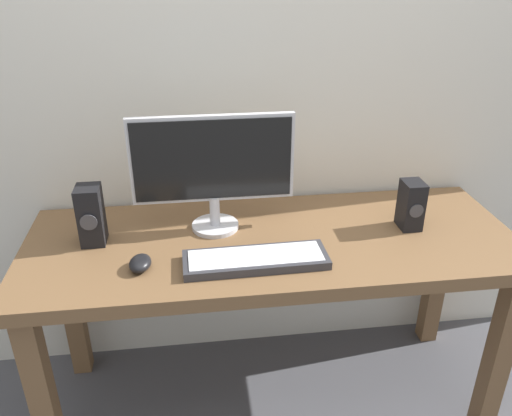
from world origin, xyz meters
The scene contains 7 objects.
ground_plane centered at (0.00, 0.00, 0.00)m, with size 6.00×6.00×0.00m, color #4C4C51.
desk centered at (0.00, 0.00, 0.64)m, with size 1.71×0.65×0.74m.
monitor centered at (-0.19, 0.11, 0.98)m, with size 0.56×0.17×0.41m.
keyboard_primary centered at (-0.08, -0.16, 0.76)m, with size 0.47×0.16×0.03m.
mouse centered at (-0.44, -0.14, 0.76)m, with size 0.07×0.10×0.04m, color black.
speaker_right centered at (0.50, 0.02, 0.83)m, with size 0.07×0.10×0.18m.
speaker_left centered at (-0.61, 0.05, 0.84)m, with size 0.08×0.10×0.21m.
Camera 1 is at (-0.26, -1.55, 1.65)m, focal length 36.40 mm.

